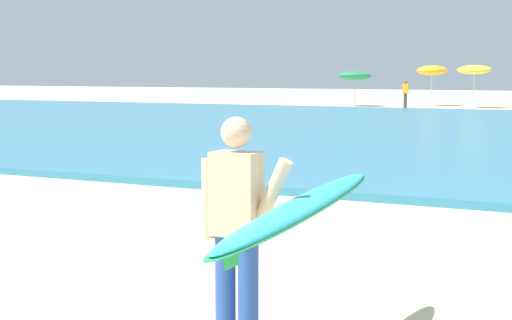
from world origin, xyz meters
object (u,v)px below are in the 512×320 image
(beach_umbrella_1, at_px, (432,70))
(beach_umbrella_2, at_px, (474,70))
(surfer_with_board, at_px, (267,217))
(beach_umbrella_0, at_px, (355,76))
(beachgoer_near_row_mid, at_px, (405,93))

(beach_umbrella_1, relative_size, beach_umbrella_2, 0.99)
(surfer_with_board, distance_m, beach_umbrella_1, 41.36)
(surfer_with_board, height_order, beach_umbrella_0, beach_umbrella_0)
(beach_umbrella_0, bearing_deg, beach_umbrella_1, 32.54)
(surfer_with_board, xyz_separation_m, beach_umbrella_1, (-7.10, 40.73, 1.11))
(beach_umbrella_0, bearing_deg, beach_umbrella_2, 5.59)
(surfer_with_board, height_order, beach_umbrella_2, beach_umbrella_2)
(beach_umbrella_1, bearing_deg, beach_umbrella_0, -147.46)
(beach_umbrella_2, xyz_separation_m, beachgoer_near_row_mid, (-3.59, -1.34, -1.32))
(beach_umbrella_1, height_order, beachgoer_near_row_mid, beach_umbrella_1)
(surfer_with_board, relative_size, beach_umbrella_1, 1.05)
(beach_umbrella_0, distance_m, beach_umbrella_1, 4.84)
(beachgoer_near_row_mid, bearing_deg, beach_umbrella_1, 75.96)
(beach_umbrella_1, bearing_deg, surfer_with_board, -80.11)
(surfer_with_board, bearing_deg, beach_umbrella_1, 99.89)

